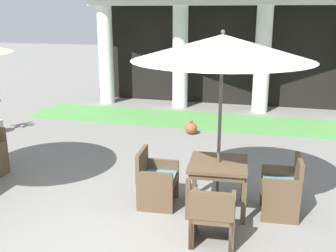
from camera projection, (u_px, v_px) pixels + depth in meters
lawn_strip at (211, 121)px, 11.05m from camera, size 10.36×1.88×0.01m
patio_table_near_foreground at (218, 169)px, 5.98m from camera, size 0.92×0.92×0.76m
patio_umbrella_near_foreground at (222, 49)px, 5.49m from camera, size 2.53×2.53×2.67m
patio_chair_near_foreground_south at (213, 215)px, 5.16m from camera, size 0.61×0.57×0.81m
patio_chair_near_foreground_east at (283, 188)px, 5.87m from camera, size 0.58×0.64×0.90m
patio_chair_near_foreground_west at (156, 180)px, 6.21m from camera, size 0.61×0.65×0.88m
terracotta_urn at (191, 128)px, 9.87m from camera, size 0.30×0.30×0.37m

